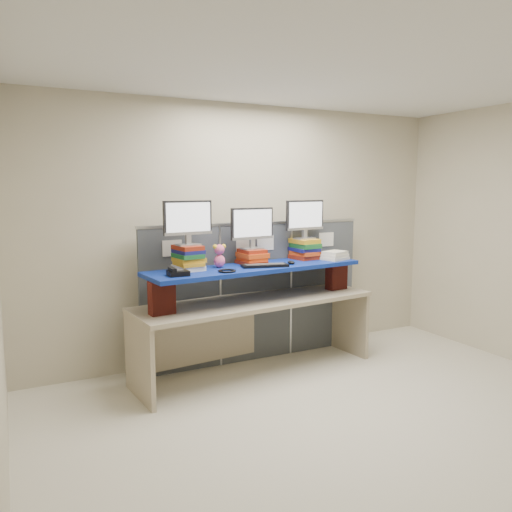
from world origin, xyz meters
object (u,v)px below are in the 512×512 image
desk (256,314)px  desk_phone (177,272)px  blue_board (256,268)px  keyboard (265,265)px  monitor_left (188,220)px  monitor_center (252,226)px  monitor_right (305,217)px

desk → desk_phone: 1.05m
blue_board → keyboard: (0.05, -0.10, 0.03)m
monitor_left → desk_phone: size_ratio=2.60×
blue_board → desk_phone: 0.90m
blue_board → desk_phone: bearing=-173.9°
desk_phone → monitor_center: bearing=21.5°
blue_board → keyboard: size_ratio=4.67×
monitor_left → desk_phone: (-0.19, -0.23, -0.45)m
monitor_center → keyboard: monitor_center is taller
desk → monitor_left: monitor_left is taller
desk → monitor_right: monitor_right is taller
blue_board → monitor_right: size_ratio=4.65×
desk_phone → monitor_left: bearing=53.9°
monitor_left → monitor_right: size_ratio=1.00×
blue_board → monitor_right: 0.87m
monitor_center → desk_phone: 1.02m
desk_phone → keyboard: bearing=8.1°
monitor_left → monitor_center: (0.71, 0.07, -0.08)m
desk → monitor_left: 1.20m
monitor_right → desk: bearing=-170.5°
keyboard → monitor_left: bearing=-178.2°
monitor_left → monitor_center: size_ratio=1.00×
monitor_left → monitor_center: 0.72m
desk → monitor_right: size_ratio=5.30×
desk → monitor_center: (0.02, 0.12, 0.90)m
blue_board → keyboard: bearing=-68.7°
monitor_left → keyboard: (0.74, -0.15, -0.47)m
desk → desk_phone: (-0.88, -0.18, 0.53)m
monitor_right → monitor_left: bearing=-180.0°
keyboard → blue_board: bearing=130.0°
desk → desk_phone: size_ratio=13.78×
blue_board → keyboard: keyboard is taller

